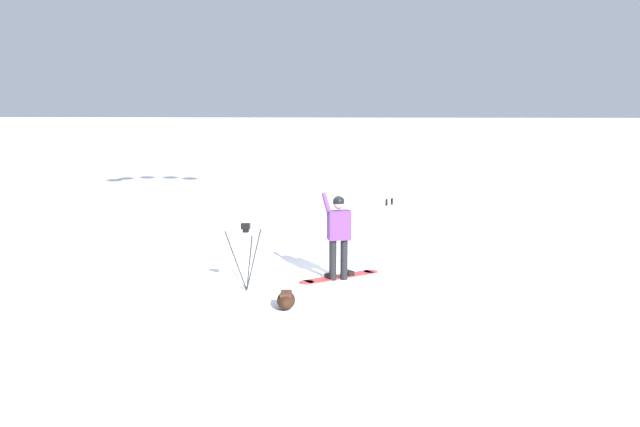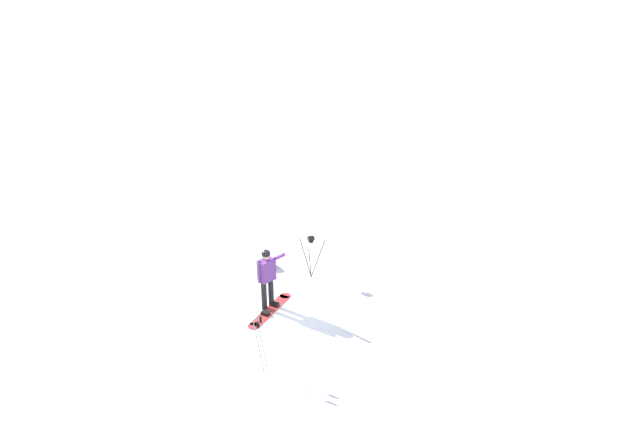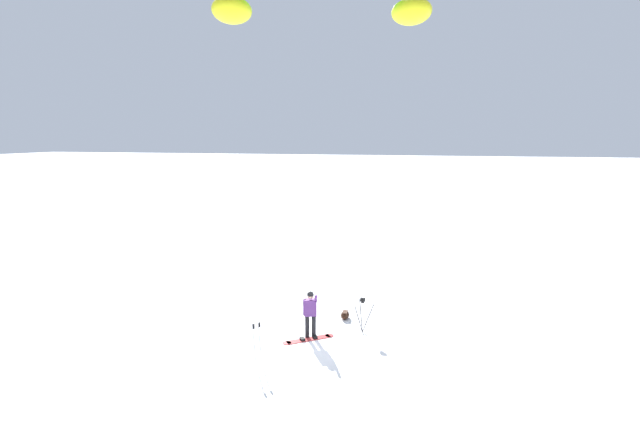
% 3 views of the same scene
% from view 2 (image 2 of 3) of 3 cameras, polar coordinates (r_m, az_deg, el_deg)
% --- Properties ---
extents(ground_plane, '(300.00, 300.00, 0.00)m').
position_cam_2_polar(ground_plane, '(14.76, -2.19, -9.97)').
color(ground_plane, white).
extents(snowboarder, '(0.61, 0.59, 1.64)m').
position_cam_2_polar(snowboarder, '(14.70, -5.11, -5.72)').
color(snowboarder, black).
rests_on(snowboarder, ground_plane).
extents(snowboard, '(1.19, 1.50, 0.10)m').
position_cam_2_polar(snowboard, '(15.05, -4.80, -9.18)').
color(snowboard, '#B23333').
rests_on(snowboard, ground_plane).
extents(gear_bag_large, '(0.58, 0.33, 0.28)m').
position_cam_2_polar(gear_bag_large, '(16.94, -4.96, -4.64)').
color(gear_bag_large, black).
rests_on(gear_bag_large, ground_plane).
extents(camera_tripod, '(0.71, 0.64, 1.23)m').
position_cam_2_polar(camera_tripod, '(16.01, -0.86, -3.35)').
color(camera_tripod, '#262628').
rests_on(camera_tripod, ground_plane).
extents(ski_poles, '(0.29, 0.29, 1.27)m').
position_cam_2_polar(ski_poles, '(12.74, -5.78, -11.70)').
color(ski_poles, gray).
rests_on(ski_poles, ground_plane).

